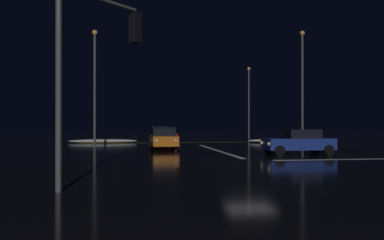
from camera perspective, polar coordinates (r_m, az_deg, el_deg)
name	(u,v)px	position (r m, az deg, el deg)	size (l,w,h in m)	color
ground	(250,162)	(21.38, 8.14, -5.84)	(120.00, 120.00, 0.10)	black
stop_line_north	(217,150)	(28.94, 3.55, -4.28)	(0.35, 13.39, 0.01)	white
centre_line_ns	(192,142)	(40.32, -0.04, -3.16)	(22.00, 0.15, 0.01)	yellow
snow_bank_left_curb	(103,141)	(40.32, -12.38, -2.90)	(6.57, 1.50, 0.36)	white
snow_bank_right_curb	(280,140)	(41.15, 12.27, -2.83)	(6.57, 1.50, 0.38)	white
sedan_orange	(164,139)	(30.04, -4.02, -2.61)	(2.02, 4.33, 1.57)	#C66014
sedan_red	(165,136)	(36.05, -3.83, -2.23)	(2.02, 4.33, 1.57)	maroon
sedan_black	(159,134)	(41.72, -4.61, -1.96)	(2.02, 4.33, 1.57)	black
sedan_blue_crossing	(299,142)	(25.91, 14.78, -2.97)	(4.33, 2.02, 1.57)	navy
traffic_signal_sw	(95,51)	(13.27, -13.46, 9.37)	(2.53, 2.53, 6.23)	#4C4C51
streetlamp_right_far	(249,97)	(52.15, 7.99, 3.21)	(0.44, 0.44, 9.02)	#424247
streetlamp_right_near	(302,80)	(37.23, 15.23, 5.47)	(0.44, 0.44, 10.08)	#424247
streetlamp_left_near	(95,80)	(34.06, -13.51, 5.52)	(0.44, 0.44, 9.53)	#424247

